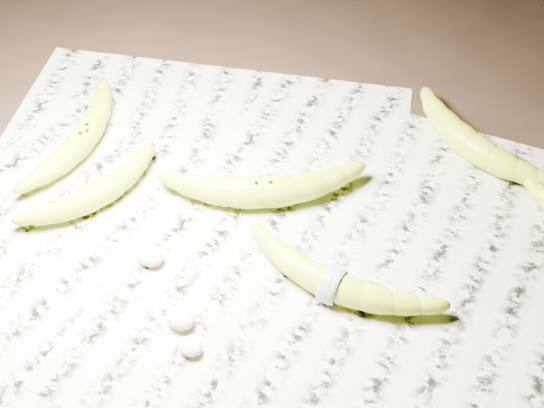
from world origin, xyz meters
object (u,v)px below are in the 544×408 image
at_px(banana_left_b, 96,193).
at_px(banana_left_a, 84,136).
at_px(banana_upper_a, 471,143).
at_px(banana_taped, 332,283).
at_px(banana_center, 263,190).

bearing_deg(banana_left_b, banana_left_a, 67.94).
height_order(banana_left_a, banana_upper_a, banana_upper_a).
relative_size(banana_left_a, banana_upper_a, 0.99).
xyz_separation_m(banana_left_a, banana_taped, (0.39, -0.07, 0.00)).
relative_size(banana_center, banana_taped, 1.04).
xyz_separation_m(banana_center, banana_upper_a, (0.20, 0.20, -0.00)).
bearing_deg(banana_left_b, banana_center, -39.39).
relative_size(banana_left_a, banana_taped, 0.93).
bearing_deg(banana_taped, banana_upper_a, 77.93).
relative_size(banana_left_a, banana_left_b, 1.17).
distance_m(banana_left_a, banana_upper_a, 0.51).
relative_size(banana_taped, banana_upper_a, 1.07).
xyz_separation_m(banana_left_a, banana_center, (0.26, 0.02, 0.00)).
distance_m(banana_left_a, banana_left_b, 0.11).
distance_m(banana_center, banana_upper_a, 0.29).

